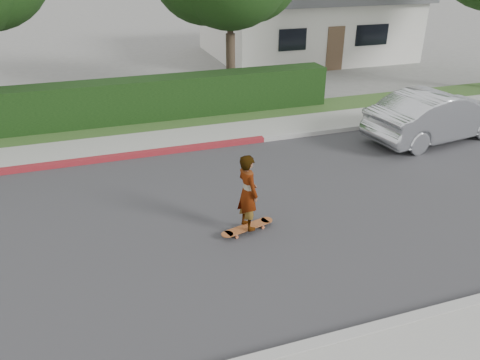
{
  "coord_description": "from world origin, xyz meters",
  "views": [
    {
      "loc": [
        -4.05,
        -8.65,
        5.42
      ],
      "look_at": [
        -1.2,
        -0.19,
        1.0
      ],
      "focal_mm": 35.0,
      "sensor_mm": 36.0,
      "label": 1
    }
  ],
  "objects": [
    {
      "name": "planting_strip",
      "position": [
        0.0,
        6.6,
        0.05
      ],
      "size": [
        60.0,
        1.6,
        0.1
      ],
      "primitive_type": "cube",
      "color": "#2D4C1E",
      "rests_on": "ground"
    },
    {
      "name": "curb_far",
      "position": [
        0.0,
        4.1,
        0.07
      ],
      "size": [
        60.0,
        0.2,
        0.15
      ],
      "primitive_type": "cube",
      "color": "#9E9E99",
      "rests_on": "ground"
    },
    {
      "name": "curb_red_section",
      "position": [
        -5.0,
        4.1,
        0.08
      ],
      "size": [
        12.0,
        0.21,
        0.15
      ],
      "primitive_type": "cube",
      "color": "maroon",
      "rests_on": "ground"
    },
    {
      "name": "curb_near",
      "position": [
        0.0,
        -4.1,
        0.07
      ],
      "size": [
        60.0,
        0.2,
        0.15
      ],
      "primitive_type": "cube",
      "color": "#9E9E99",
      "rests_on": "ground"
    },
    {
      "name": "car_silver",
      "position": [
        6.21,
        2.57,
        0.78
      ],
      "size": [
        4.91,
        2.29,
        1.56
      ],
      "primitive_type": "imported",
      "rotation": [
        0.0,
        0.0,
        1.71
      ],
      "color": "silver",
      "rests_on": "ground"
    },
    {
      "name": "skateboarder",
      "position": [
        -1.2,
        -0.69,
        0.96
      ],
      "size": [
        0.5,
        0.67,
        1.65
      ],
      "primitive_type": "imported",
      "rotation": [
        0.0,
        0.0,
        1.76
      ],
      "color": "white",
      "rests_on": "skateboard"
    },
    {
      "name": "road",
      "position": [
        0.0,
        0.0,
        0.01
      ],
      "size": [
        60.0,
        8.0,
        0.01
      ],
      "primitive_type": "cube",
      "color": "#2D2D30",
      "rests_on": "ground"
    },
    {
      "name": "ground",
      "position": [
        0.0,
        0.0,
        0.0
      ],
      "size": [
        120.0,
        120.0,
        0.0
      ],
      "primitive_type": "plane",
      "color": "slate",
      "rests_on": "ground"
    },
    {
      "name": "skateboard",
      "position": [
        -1.2,
        -0.69,
        0.11
      ],
      "size": [
        1.29,
        0.57,
        0.12
      ],
      "rotation": [
        0.0,
        0.0,
        0.26
      ],
      "color": "#BA5B33",
      "rests_on": "ground"
    },
    {
      "name": "sidewalk_far",
      "position": [
        0.0,
        5.0,
        0.06
      ],
      "size": [
        60.0,
        1.6,
        0.12
      ],
      "primitive_type": "cube",
      "color": "gray",
      "rests_on": "ground"
    },
    {
      "name": "house",
      "position": [
        8.0,
        16.0,
        2.1
      ],
      "size": [
        10.6,
        8.6,
        4.3
      ],
      "color": "beige",
      "rests_on": "ground"
    },
    {
      "name": "hedge",
      "position": [
        -3.0,
        7.2,
        0.75
      ],
      "size": [
        15.0,
        1.0,
        1.5
      ],
      "primitive_type": "cube",
      "color": "black",
      "rests_on": "ground"
    }
  ]
}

